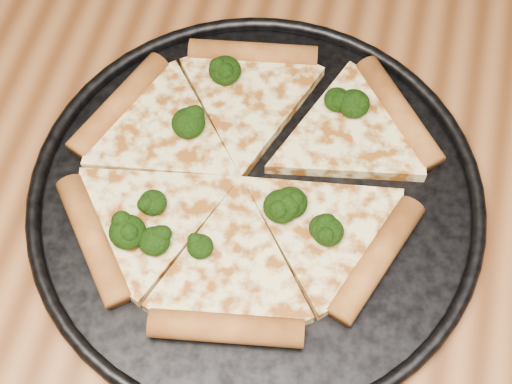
# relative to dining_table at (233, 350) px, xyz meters

# --- Properties ---
(dining_table) EXTENTS (1.20, 0.90, 0.75)m
(dining_table) POSITION_rel_dining_table_xyz_m (0.00, 0.00, 0.00)
(dining_table) COLOR #97592E
(dining_table) RESTS_ON ground
(pizza_pan) EXTENTS (0.40, 0.40, 0.02)m
(pizza_pan) POSITION_rel_dining_table_xyz_m (-0.00, 0.11, 0.10)
(pizza_pan) COLOR black
(pizza_pan) RESTS_ON dining_table
(pizza) EXTENTS (0.33, 0.31, 0.02)m
(pizza) POSITION_rel_dining_table_xyz_m (-0.02, 0.12, 0.11)
(pizza) COLOR #FFE99C
(pizza) RESTS_ON pizza_pan
(broccoli_florets) EXTENTS (0.19, 0.21, 0.02)m
(broccoli_florets) POSITION_rel_dining_table_xyz_m (-0.02, 0.12, 0.12)
(broccoli_florets) COLOR black
(broccoli_florets) RESTS_ON pizza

